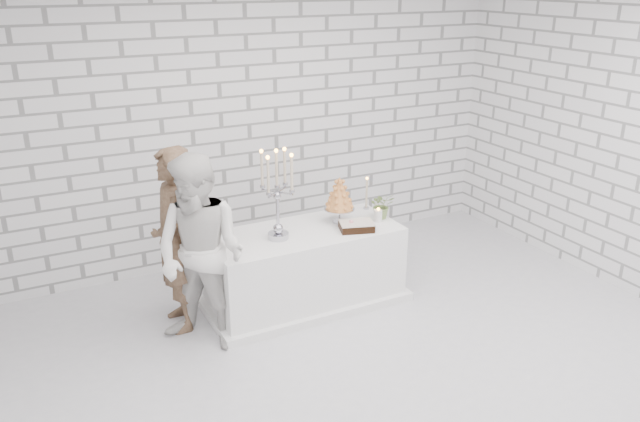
# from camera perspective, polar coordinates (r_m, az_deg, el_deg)

# --- Properties ---
(ground) EXTENTS (6.00, 5.00, 0.01)m
(ground) POSITION_cam_1_polar(r_m,az_deg,el_deg) (5.33, 4.30, -13.76)
(ground) COLOR silver
(ground) RESTS_ON ground
(wall_back) EXTENTS (6.00, 0.01, 3.00)m
(wall_back) POSITION_cam_1_polar(r_m,az_deg,el_deg) (6.81, -6.42, 7.79)
(wall_back) COLOR white
(wall_back) RESTS_ON ground
(cake_table) EXTENTS (1.80, 0.80, 0.75)m
(cake_table) POSITION_cam_1_polar(r_m,az_deg,el_deg) (6.05, -1.39, -5.10)
(cake_table) COLOR white
(cake_table) RESTS_ON ground
(groom) EXTENTS (0.43, 0.63, 1.67)m
(groom) POSITION_cam_1_polar(r_m,az_deg,el_deg) (5.63, -13.00, -2.58)
(groom) COLOR #452F1F
(groom) RESTS_ON ground
(bride) EXTENTS (1.02, 1.04, 1.69)m
(bride) POSITION_cam_1_polar(r_m,az_deg,el_deg) (5.28, -10.73, -3.89)
(bride) COLOR white
(bride) RESTS_ON ground
(candelabra) EXTENTS (0.38, 0.38, 0.84)m
(candelabra) POSITION_cam_1_polar(r_m,az_deg,el_deg) (5.60, -3.89, 1.48)
(candelabra) COLOR #A9A8B3
(candelabra) RESTS_ON cake_table
(croquembouche) EXTENTS (0.34, 0.34, 0.46)m
(croquembouche) POSITION_cam_1_polar(r_m,az_deg,el_deg) (6.03, 1.77, 1.02)
(croquembouche) COLOR #AE662C
(croquembouche) RESTS_ON cake_table
(chocolate_cake) EXTENTS (0.36, 0.31, 0.08)m
(chocolate_cake) POSITION_cam_1_polar(r_m,az_deg,el_deg) (5.92, 3.31, -1.36)
(chocolate_cake) COLOR black
(chocolate_cake) RESTS_ON cake_table
(pillar_candle) EXTENTS (0.09, 0.09, 0.12)m
(pillar_candle) POSITION_cam_1_polar(r_m,az_deg,el_deg) (6.13, 5.27, -0.42)
(pillar_candle) COLOR white
(pillar_candle) RESTS_ON cake_table
(extra_taper) EXTENTS (0.07, 0.07, 0.32)m
(extra_taper) POSITION_cam_1_polar(r_m,az_deg,el_deg) (6.41, 4.24, 1.52)
(extra_taper) COLOR #C3B296
(extra_taper) RESTS_ON cake_table
(flowers) EXTENTS (0.29, 0.27, 0.26)m
(flowers) POSITION_cam_1_polar(r_m,az_deg,el_deg) (6.20, 5.62, 0.52)
(flowers) COLOR #4A703C
(flowers) RESTS_ON cake_table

